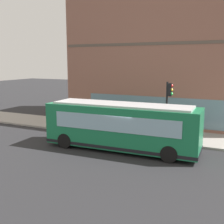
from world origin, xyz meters
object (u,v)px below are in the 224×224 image
(pedestrian_walking_along_curb, at_px, (180,127))
(newspaper_vending_box, at_px, (104,125))
(city_bus_nearside, at_px, (121,127))
(traffic_light_near_corner, at_px, (168,100))
(fire_hydrant, at_px, (165,128))
(pedestrian_near_building_entrance, at_px, (126,116))

(pedestrian_walking_along_curb, relative_size, newspaper_vending_box, 1.84)
(city_bus_nearside, bearing_deg, traffic_light_near_corner, -37.42)
(traffic_light_near_corner, xyz_separation_m, fire_hydrant, (1.97, 0.66, -2.56))
(pedestrian_walking_along_curb, bearing_deg, newspaper_vending_box, 89.05)
(city_bus_nearside, xyz_separation_m, fire_hydrant, (4.99, -1.65, -1.04))
(city_bus_nearside, height_order, pedestrian_walking_along_curb, city_bus_nearside)
(newspaper_vending_box, bearing_deg, pedestrian_walking_along_curb, -90.95)
(traffic_light_near_corner, bearing_deg, fire_hydrant, 18.46)
(city_bus_nearside, distance_m, fire_hydrant, 5.35)
(traffic_light_near_corner, distance_m, newspaper_vending_box, 5.96)
(city_bus_nearside, xyz_separation_m, newspaper_vending_box, (3.61, 3.09, -0.95))
(fire_hydrant, bearing_deg, pedestrian_walking_along_curb, -136.42)
(pedestrian_walking_along_curb, distance_m, newspaper_vending_box, 6.16)
(city_bus_nearside, height_order, pedestrian_near_building_entrance, city_bus_nearside)
(fire_hydrant, relative_size, pedestrian_walking_along_curb, 0.45)
(pedestrian_walking_along_curb, bearing_deg, city_bus_nearside, 138.95)
(traffic_light_near_corner, xyz_separation_m, pedestrian_near_building_entrance, (2.22, 4.16, -1.88))
(city_bus_nearside, distance_m, pedestrian_near_building_entrance, 5.57)
(pedestrian_walking_along_curb, bearing_deg, traffic_light_near_corner, 123.40)
(fire_hydrant, xyz_separation_m, pedestrian_near_building_entrance, (0.25, 3.50, 0.68))
(pedestrian_near_building_entrance, relative_size, newspaper_vending_box, 2.00)
(city_bus_nearside, relative_size, newspaper_vending_box, 11.25)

